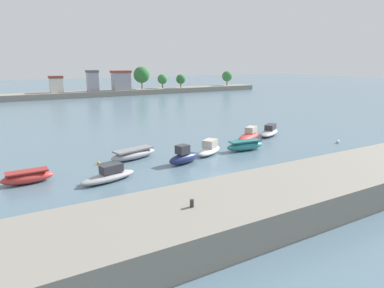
% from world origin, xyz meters
% --- Properties ---
extents(ground_plane, '(400.00, 400.00, 0.00)m').
position_xyz_m(ground_plane, '(0.00, 0.00, 0.00)').
color(ground_plane, slate).
extents(seawall_embankment, '(71.83, 7.04, 2.16)m').
position_xyz_m(seawall_embankment, '(0.00, -7.32, 1.08)').
color(seawall_embankment, gray).
rests_on(seawall_embankment, ground).
extents(mooring_bollard, '(0.24, 0.24, 0.46)m').
position_xyz_m(mooring_bollard, '(-8.20, -7.56, 2.38)').
color(mooring_bollard, '#2D2D33').
rests_on(mooring_bollard, seawall_embankment).
extents(moored_boat_0, '(4.32, 1.59, 1.14)m').
position_xyz_m(moored_boat_0, '(-15.91, 7.99, 0.55)').
color(moored_boat_0, '#C63833').
rests_on(moored_boat_0, ground).
extents(moored_boat_1, '(5.45, 2.78, 1.49)m').
position_xyz_m(moored_boat_1, '(-9.55, 4.99, 0.52)').
color(moored_boat_1, '#9E9EA3').
rests_on(moored_boat_1, ground).
extents(moored_boat_2, '(5.83, 3.03, 1.14)m').
position_xyz_m(moored_boat_2, '(-5.19, 10.58, 0.54)').
color(moored_boat_2, '#9E9EA3').
rests_on(moored_boat_2, ground).
extents(moored_boat_3, '(4.27, 2.40, 2.01)m').
position_xyz_m(moored_boat_3, '(-1.20, 6.35, 0.72)').
color(moored_boat_3, navy).
rests_on(moored_boat_3, ground).
extents(moored_boat_4, '(4.75, 3.92, 1.64)m').
position_xyz_m(moored_boat_4, '(3.14, 8.21, 0.59)').
color(moored_boat_4, white).
rests_on(moored_boat_4, ground).
extents(moored_boat_5, '(5.07, 1.91, 1.20)m').
position_xyz_m(moored_boat_5, '(7.70, 7.38, 0.58)').
color(moored_boat_5, teal).
rests_on(moored_boat_5, ground).
extents(moored_boat_6, '(5.70, 4.21, 1.80)m').
position_xyz_m(moored_boat_6, '(11.39, 11.15, 0.63)').
color(moored_boat_6, '#C63833').
rests_on(moored_boat_6, ground).
extents(moored_boat_7, '(5.77, 4.59, 1.53)m').
position_xyz_m(moored_boat_7, '(16.18, 12.38, 0.54)').
color(moored_boat_7, '#9E9EA3').
rests_on(moored_boat_7, ground).
extents(mooring_buoy_0, '(0.34, 0.34, 0.34)m').
position_xyz_m(mooring_buoy_0, '(-9.12, 10.40, 0.17)').
color(mooring_buoy_0, orange).
rests_on(mooring_buoy_0, ground).
extents(mooring_buoy_1, '(0.43, 0.43, 0.43)m').
position_xyz_m(mooring_buoy_1, '(20.58, 4.22, 0.22)').
color(mooring_buoy_1, white).
rests_on(mooring_buoy_1, ground).
extents(distant_shoreline, '(134.11, 7.31, 8.85)m').
position_xyz_m(distant_shoreline, '(2.13, 81.05, 2.08)').
color(distant_shoreline, gray).
rests_on(distant_shoreline, ground).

